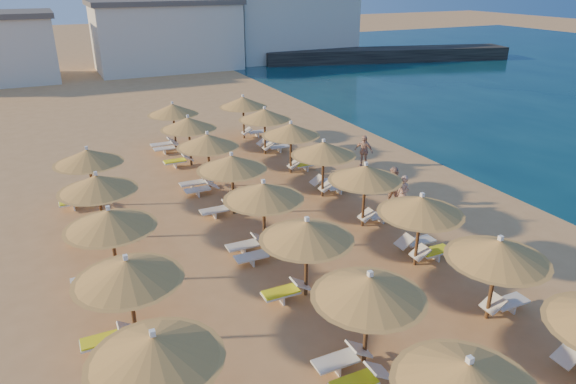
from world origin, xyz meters
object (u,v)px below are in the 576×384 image
beachgoer_a (403,194)px  beachgoer_b (394,187)px  beachgoer_c (364,151)px  jetty (387,55)px  parasol_row_east (391,189)px  parasol_row_west (283,210)px

beachgoer_a → beachgoer_b: beachgoer_b is taller
beachgoer_b → beachgoer_c: size_ratio=1.05×
jetty → parasol_row_east: size_ratio=0.88×
parasol_row_west → beachgoer_b: size_ratio=18.43×
parasol_row_west → beachgoer_c: (8.41, 7.83, -1.43)m
beachgoer_a → parasol_row_west: bearing=-80.9°
beachgoer_c → beachgoer_a: bearing=-49.6°
parasol_row_east → beachgoer_c: parasol_row_east is taller
jetty → beachgoer_a: bearing=-109.7°
jetty → beachgoer_a: (-24.96, -36.28, 0.08)m
jetty → parasol_row_east: 47.22m
parasol_row_west → parasol_row_east: bearing=0.0°
jetty → beachgoer_c: (-23.34, -30.65, 0.13)m
parasol_row_east → parasol_row_west: size_ratio=1.00×
parasol_row_east → beachgoer_c: size_ratio=19.29×
parasol_row_east → beachgoer_a: size_ratio=20.48×
jetty → parasol_row_west: size_ratio=0.88×
beachgoer_a → beachgoer_c: beachgoer_c is taller
jetty → beachgoer_a: beachgoer_a is taller
jetty → beachgoer_c: 38.52m
parasol_row_west → beachgoer_a: bearing=18.0°
jetty → parasol_row_west: 49.91m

